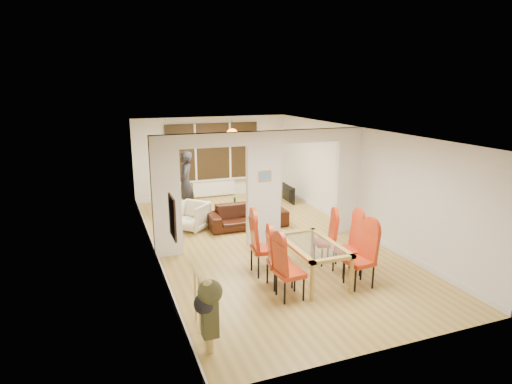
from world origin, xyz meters
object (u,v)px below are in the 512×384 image
armchair (192,216)px  bottle (235,202)px  dining_chair_ra (359,257)px  sofa (247,216)px  person (186,184)px  dining_chair_lb (280,259)px  dining_chair_rc (326,239)px  dining_chair_rb (348,246)px  dining_chair_lc (264,245)px  coffee_table (238,211)px  dining_table (312,262)px  bowl (235,206)px  dining_chair_la (290,269)px  television (286,194)px

armchair → bottle: armchair is taller
dining_chair_ra → sofa: bearing=94.4°
person → bottle: 1.47m
dining_chair_lb → dining_chair_rc: (1.31, 0.65, -0.02)m
dining_chair_rb → bottle: size_ratio=4.28×
dining_chair_lc → coffee_table: 3.95m
coffee_table → bottle: (-0.06, 0.11, 0.25)m
dining_chair_ra → sofa: (-0.78, 3.88, -0.27)m
dining_table → sofa: (-0.11, 3.35, -0.07)m
dining_chair_lb → bowl: (0.58, 4.45, -0.28)m
dining_chair_lb → bowl: bearing=93.2°
dining_chair_la → dining_chair_ra: dining_chair_ra is taller
bottle → dining_chair_lb: bearing=-97.5°
dining_chair_lc → dining_chair_rc: (1.37, 0.03, -0.08)m
dining_table → television: (1.81, 5.21, -0.10)m
dining_table → coffee_table: size_ratio=1.59×
dining_chair_rc → television: size_ratio=1.11×
dining_chair_ra → coffee_table: (-0.68, 4.97, -0.45)m
dining_table → dining_chair_rb: (0.76, 0.00, 0.20)m
dining_chair_rb → armchair: size_ratio=1.47×
dining_chair_rb → coffee_table: bearing=104.6°
dining_chair_rb → bottle: bearing=105.1°
dining_chair_la → dining_chair_rb: bearing=13.8°
armchair → bowl: armchair is taller
sofa → armchair: armchair is taller
sofa → television: 2.67m
dining_chair_la → dining_chair_lb: size_ratio=1.02×
person → bottle: (1.30, -0.40, -0.55)m
dining_chair_ra → sofa: size_ratio=0.56×
dining_chair_rb → bowl: dining_chair_rb is taller
dining_table → coffee_table: dining_table is taller
dining_table → armchair: bearing=112.4°
dining_chair_lb → bowl: dining_chair_lb is taller
sofa → person: 2.13m
dining_chair_rb → dining_chair_rc: bearing=106.2°
dining_chair_lb → coffee_table: dining_chair_lb is taller
dining_chair_rc → armchair: size_ratio=1.32×
dining_chair_rc → television: dining_chair_rc is taller
dining_chair_la → coffee_table: size_ratio=1.11×
dining_chair_la → bottle: (0.62, 5.06, -0.18)m
dining_chair_lc → bottle: (0.66, 3.97, -0.23)m
dining_chair_ra → person: bearing=103.4°
dining_chair_lb → person: size_ratio=0.59×
dining_chair_lb → television: 5.80m
dining_chair_lb → coffee_table: (0.67, 4.47, -0.42)m
dining_chair_lc → dining_chair_rc: size_ratio=1.16×
dining_chair_lb → dining_table: bearing=12.4°
bowl → sofa: bearing=-91.0°
dining_chair_rb → dining_chair_lb: bearing=-174.3°
coffee_table → bottle: bearing=118.6°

